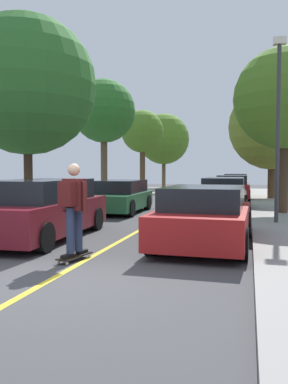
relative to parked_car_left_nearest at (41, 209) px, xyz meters
The scene contains 17 objects.
ground 3.87m from the parked_car_left_nearest, 58.22° to the right, with size 80.00×80.00×0.00m, color #424244.
center_line 2.26m from the parked_car_left_nearest, 20.99° to the left, with size 0.12×39.20×0.01m, color gold.
parked_car_left_nearest is the anchor object (origin of this frame).
parked_car_left_near 6.15m from the parked_car_left_nearest, 90.01° to the left, with size 1.96×4.13×1.28m.
parked_car_right_nearest 4.01m from the parked_car_left_nearest, ahead, with size 2.04×4.12×1.33m.
parked_car_right_near 8.24m from the parked_car_left_nearest, 60.95° to the left, with size 1.84×4.40×1.39m.
parked_car_right_far 14.88m from the parked_car_left_nearest, 74.40° to the left, with size 2.08×4.61×1.38m.
parked_car_right_farthest 21.68m from the parked_car_left_nearest, 79.36° to the left, with size 1.89×4.20×1.38m.
street_tree_left_nearest 5.25m from the parked_car_left_nearest, 125.77° to the left, with size 4.56×4.56×6.61m.
street_tree_left_near 11.07m from the parked_car_left_nearest, 101.98° to the left, with size 3.17×3.17×6.08m.
street_tree_left_far 18.11m from the parked_car_left_nearest, 96.96° to the left, with size 2.90×2.90×5.62m.
street_tree_left_farthest 25.03m from the parked_car_left_nearest, 94.98° to the left, with size 4.34×4.34×6.34m.
street_tree_right_nearest 9.60m from the parked_car_left_nearest, 46.40° to the left, with size 3.66×3.66×5.96m.
street_tree_right_near 15.69m from the parked_car_left_nearest, 66.32° to the left, with size 4.74×4.74×6.29m.
streetlamp 7.20m from the parked_car_left_nearest, 31.56° to the left, with size 0.36×0.24×5.39m.
skateboard 2.80m from the parked_car_left_nearest, 48.08° to the right, with size 0.41×0.87×0.10m.
skateboarder 2.76m from the parked_car_left_nearest, 48.67° to the right, with size 0.58×0.70×1.72m.
Camera 1 is at (2.95, -5.56, 1.71)m, focal length 37.15 mm.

